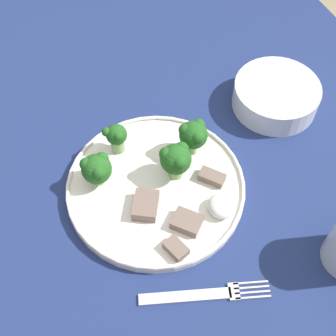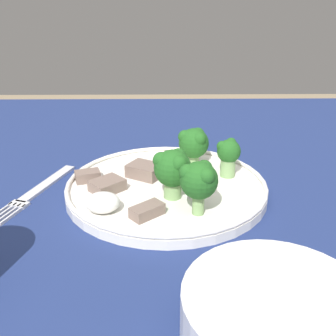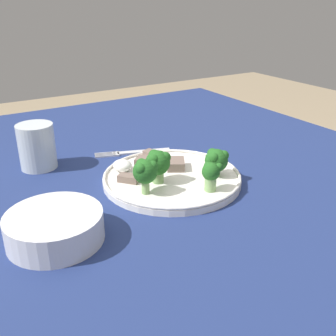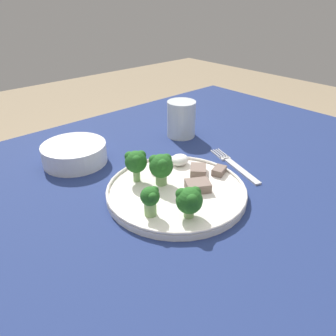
% 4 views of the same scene
% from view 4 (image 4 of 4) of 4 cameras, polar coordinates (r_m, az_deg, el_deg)
% --- Properties ---
extents(table, '(1.23, 1.04, 0.77)m').
position_cam_4_polar(table, '(0.72, 6.11, -10.60)').
color(table, navy).
rests_on(table, ground_plane).
extents(dinner_plate, '(0.27, 0.27, 0.02)m').
position_cam_4_polar(dinner_plate, '(0.64, 1.45, -4.01)').
color(dinner_plate, white).
rests_on(dinner_plate, table).
extents(fork, '(0.07, 0.17, 0.00)m').
position_cam_4_polar(fork, '(0.76, 11.42, 0.46)').
color(fork, silver).
rests_on(fork, table).
extents(cream_bowl, '(0.15, 0.15, 0.05)m').
position_cam_4_polar(cream_bowl, '(0.78, -15.95, 2.41)').
color(cream_bowl, silver).
rests_on(cream_bowl, table).
extents(drinking_glass, '(0.08, 0.08, 0.10)m').
position_cam_4_polar(drinking_glass, '(0.88, 2.32, 8.21)').
color(drinking_glass, silver).
rests_on(drinking_glass, table).
extents(broccoli_floret_near_rim_left, '(0.05, 0.05, 0.06)m').
position_cam_4_polar(broccoli_floret_near_rim_left, '(0.55, 3.72, -5.58)').
color(broccoli_floret_near_rim_left, '#7FA866').
rests_on(broccoli_floret_near_rim_left, dinner_plate).
extents(broccoli_floret_center_left, '(0.05, 0.05, 0.06)m').
position_cam_4_polar(broccoli_floret_center_left, '(0.63, -1.21, 0.33)').
color(broccoli_floret_center_left, '#7FA866').
rests_on(broccoli_floret_center_left, dinner_plate).
extents(broccoli_floret_back_left, '(0.05, 0.04, 0.07)m').
position_cam_4_polar(broccoli_floret_back_left, '(0.65, -5.60, 1.13)').
color(broccoli_floret_back_left, '#7FA866').
rests_on(broccoli_floret_back_left, dinner_plate).
extents(broccoli_floret_front_left, '(0.03, 0.03, 0.05)m').
position_cam_4_polar(broccoli_floret_front_left, '(0.55, -2.82, -5.47)').
color(broccoli_floret_front_left, '#7FA866').
rests_on(broccoli_floret_front_left, dinner_plate).
extents(meat_slice_front_slice, '(0.06, 0.05, 0.02)m').
position_cam_4_polar(meat_slice_front_slice, '(0.63, 5.53, -3.28)').
color(meat_slice_front_slice, '#756056').
rests_on(meat_slice_front_slice, dinner_plate).
extents(meat_slice_middle_slice, '(0.04, 0.03, 0.01)m').
position_cam_4_polar(meat_slice_middle_slice, '(0.69, 8.89, -0.47)').
color(meat_slice_middle_slice, '#756056').
rests_on(meat_slice_middle_slice, dinner_plate).
extents(meat_slice_rear_slice, '(0.04, 0.04, 0.01)m').
position_cam_4_polar(meat_slice_rear_slice, '(0.70, -1.79, 0.12)').
color(meat_slice_rear_slice, '#756056').
rests_on(meat_slice_rear_slice, dinner_plate).
extents(meat_slice_edge_slice, '(0.05, 0.05, 0.02)m').
position_cam_4_polar(meat_slice_edge_slice, '(0.69, 5.28, -0.35)').
color(meat_slice_edge_slice, '#756056').
rests_on(meat_slice_edge_slice, dinner_plate).
extents(sauce_dollop, '(0.04, 0.04, 0.02)m').
position_cam_4_polar(sauce_dollop, '(0.72, 2.05, 1.45)').
color(sauce_dollop, white).
rests_on(sauce_dollop, dinner_plate).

